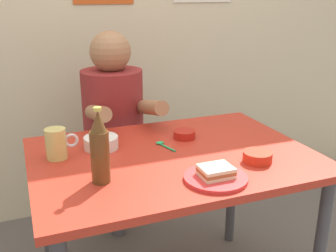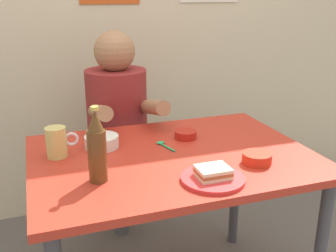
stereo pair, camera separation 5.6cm
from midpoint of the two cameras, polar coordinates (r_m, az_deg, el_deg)
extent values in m
cube|color=beige|center=(2.46, -7.33, 17.44)|extent=(4.40, 0.08, 2.60)
cube|color=#B72D1E|center=(1.58, 1.62, -4.51)|extent=(1.10, 0.80, 0.03)
cylinder|color=#3F3F44|center=(1.97, -16.01, -12.42)|extent=(0.05, 0.05, 0.71)
cylinder|color=#3F3F44|center=(2.21, 10.43, -8.33)|extent=(0.05, 0.05, 0.71)
cylinder|color=#4C4C51|center=(2.33, -6.11, -10.75)|extent=(0.08, 0.08, 0.41)
cylinder|color=brown|center=(2.23, -6.31, -5.71)|extent=(0.34, 0.34, 0.04)
cylinder|color=maroon|center=(2.13, -6.58, 1.16)|extent=(0.32, 0.32, 0.52)
sphere|color=#A0704C|center=(2.05, -6.94, 10.63)|extent=(0.21, 0.21, 0.21)
cylinder|color=#A0704C|center=(1.84, -8.91, 1.94)|extent=(0.07, 0.31, 0.14)
cylinder|color=#A0704C|center=(1.90, -1.19, 2.70)|extent=(0.07, 0.31, 0.14)
cylinder|color=red|center=(1.37, 7.65, -7.55)|extent=(0.22, 0.22, 0.01)
cube|color=beige|center=(1.36, 7.67, -7.06)|extent=(0.11, 0.09, 0.01)
cube|color=#9E592D|center=(1.36, 7.69, -6.61)|extent=(0.11, 0.09, 0.01)
cube|color=beige|center=(1.35, 7.71, -6.15)|extent=(0.11, 0.09, 0.01)
cylinder|color=#D1BC66|center=(1.58, -14.82, -2.29)|extent=(0.08, 0.08, 0.12)
torus|color=silver|center=(1.58, -12.75, -1.86)|extent=(0.06, 0.01, 0.06)
cylinder|color=#593819|center=(1.34, -8.96, -4.31)|extent=(0.06, 0.06, 0.18)
cone|color=#593819|center=(1.30, -9.24, 0.79)|extent=(0.05, 0.05, 0.07)
cylinder|color=#BFB74C|center=(1.28, -9.33, 2.53)|extent=(0.03, 0.03, 0.01)
cylinder|color=silver|center=(1.65, -8.58, -2.24)|extent=(0.14, 0.14, 0.05)
cylinder|color=tan|center=(1.64, -8.60, -1.88)|extent=(0.11, 0.11, 0.02)
cylinder|color=#B21E14|center=(1.74, 3.47, -1.24)|extent=(0.10, 0.10, 0.03)
cylinder|color=maroon|center=(1.73, 3.48, -1.01)|extent=(0.08, 0.08, 0.02)
cylinder|color=red|center=(1.53, 13.72, -4.53)|extent=(0.11, 0.11, 0.04)
cylinder|color=#A33521|center=(1.52, 13.75, -4.23)|extent=(0.09, 0.09, 0.02)
cylinder|color=#26A559|center=(1.63, 0.98, -3.06)|extent=(0.04, 0.11, 0.01)
ellipsoid|color=#26A559|center=(1.67, -0.13, -2.42)|extent=(0.04, 0.02, 0.01)
camera|label=1|loc=(0.03, -88.98, 0.34)|focal=42.29mm
camera|label=2|loc=(0.03, 91.02, -0.34)|focal=42.29mm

